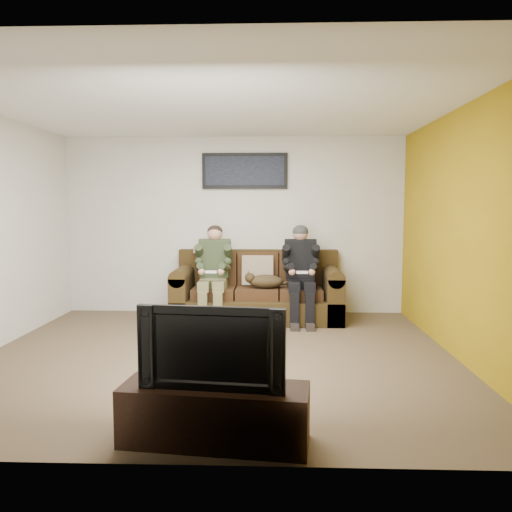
{
  "coord_description": "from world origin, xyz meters",
  "views": [
    {
      "loc": [
        0.58,
        -5.15,
        1.58
      ],
      "look_at": [
        0.36,
        1.2,
        0.95
      ],
      "focal_mm": 35.0,
      "sensor_mm": 36.0,
      "label": 1
    }
  ],
  "objects_px": {
    "tv_stand": "(215,414)",
    "person_left": "(214,267)",
    "framed_poster": "(245,171)",
    "television": "(214,345)",
    "cat": "(264,281)",
    "sofa": "(258,293)",
    "person_right": "(301,267)"
  },
  "relations": [
    {
      "from": "person_left",
      "to": "person_right",
      "type": "xyz_separation_m",
      "value": [
        1.2,
        0.0,
        0.0
      ]
    },
    {
      "from": "cat",
      "to": "television",
      "type": "bearing_deg",
      "value": -94.3
    },
    {
      "from": "sofa",
      "to": "television",
      "type": "bearing_deg",
      "value": -92.51
    },
    {
      "from": "person_left",
      "to": "person_right",
      "type": "relative_size",
      "value": 0.99
    },
    {
      "from": "sofa",
      "to": "tv_stand",
      "type": "relative_size",
      "value": 1.85
    },
    {
      "from": "sofa",
      "to": "television",
      "type": "height_order",
      "value": "same"
    },
    {
      "from": "sofa",
      "to": "person_left",
      "type": "distance_m",
      "value": 0.74
    },
    {
      "from": "framed_poster",
      "to": "television",
      "type": "xyz_separation_m",
      "value": [
        0.03,
        -4.17,
        -1.43
      ]
    },
    {
      "from": "television",
      "to": "sofa",
      "type": "bearing_deg",
      "value": 93.84
    },
    {
      "from": "person_left",
      "to": "framed_poster",
      "type": "height_order",
      "value": "framed_poster"
    },
    {
      "from": "sofa",
      "to": "tv_stand",
      "type": "distance_m",
      "value": 3.79
    },
    {
      "from": "framed_poster",
      "to": "tv_stand",
      "type": "xyz_separation_m",
      "value": [
        0.03,
        -4.17,
        -1.9
      ]
    },
    {
      "from": "sofa",
      "to": "tv_stand",
      "type": "xyz_separation_m",
      "value": [
        -0.17,
        -3.78,
        -0.16
      ]
    },
    {
      "from": "cat",
      "to": "television",
      "type": "relative_size",
      "value": 0.68
    },
    {
      "from": "sofa",
      "to": "television",
      "type": "distance_m",
      "value": 3.8
    },
    {
      "from": "cat",
      "to": "tv_stand",
      "type": "distance_m",
      "value": 3.59
    },
    {
      "from": "person_right",
      "to": "tv_stand",
      "type": "height_order",
      "value": "person_right"
    },
    {
      "from": "person_left",
      "to": "television",
      "type": "bearing_deg",
      "value": -83.12
    },
    {
      "from": "framed_poster",
      "to": "television",
      "type": "relative_size",
      "value": 1.3
    },
    {
      "from": "person_right",
      "to": "tv_stand",
      "type": "xyz_separation_m",
      "value": [
        -0.76,
        -3.59,
        -0.56
      ]
    },
    {
      "from": "person_left",
      "to": "cat",
      "type": "distance_m",
      "value": 0.72
    },
    {
      "from": "sofa",
      "to": "cat",
      "type": "height_order",
      "value": "sofa"
    },
    {
      "from": "tv_stand",
      "to": "person_left",
      "type": "bearing_deg",
      "value": 103.23
    },
    {
      "from": "person_left",
      "to": "person_right",
      "type": "bearing_deg",
      "value": 0.02
    },
    {
      "from": "framed_poster",
      "to": "sofa",
      "type": "bearing_deg",
      "value": -62.43
    },
    {
      "from": "cat",
      "to": "framed_poster",
      "type": "xyz_separation_m",
      "value": [
        -0.3,
        0.61,
        1.54
      ]
    },
    {
      "from": "sofa",
      "to": "tv_stand",
      "type": "height_order",
      "value": "sofa"
    },
    {
      "from": "person_left",
      "to": "tv_stand",
      "type": "xyz_separation_m",
      "value": [
        0.43,
        -3.59,
        -0.55
      ]
    },
    {
      "from": "person_left",
      "to": "television",
      "type": "relative_size",
      "value": 1.37
    },
    {
      "from": "cat",
      "to": "television",
      "type": "xyz_separation_m",
      "value": [
        -0.27,
        -3.56,
        0.11
      ]
    },
    {
      "from": "person_left",
      "to": "person_right",
      "type": "height_order",
      "value": "person_right"
    },
    {
      "from": "person_right",
      "to": "framed_poster",
      "type": "bearing_deg",
      "value": 144.13
    }
  ]
}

